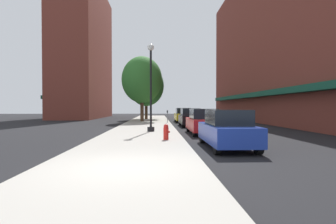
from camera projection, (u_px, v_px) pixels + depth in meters
name	position (u px, v px, depth m)	size (l,w,h in m)	color
ground_plane	(189.00, 125.00, 25.48)	(90.00, 90.00, 0.00)	black
sidewalk_slab	(147.00, 124.00, 26.32)	(4.80, 50.00, 0.12)	#A8A399
building_right_brick	(282.00, 38.00, 29.74)	(6.80, 40.00, 19.13)	brown
building_far_background	(84.00, 53.00, 43.66)	(6.80, 18.00, 21.25)	brown
lamppost	(151.00, 86.00, 17.98)	(0.48, 0.48, 5.90)	black
fire_hydrant	(166.00, 132.00, 13.44)	(0.33, 0.26, 0.79)	red
parking_meter_near	(167.00, 115.00, 27.45)	(0.14, 0.09, 1.31)	slate
tree_near	(146.00, 86.00, 36.86)	(4.89, 4.89, 7.40)	#422D1E
tree_mid	(142.00, 80.00, 30.74)	(4.67, 4.67, 7.50)	#422D1E
car_blue	(227.00, 129.00, 11.44)	(1.80, 4.30, 1.66)	black
car_red	(203.00, 122.00, 17.43)	(1.80, 4.30, 1.66)	black
car_black	(190.00, 118.00, 24.37)	(1.80, 4.30, 1.66)	black
car_yellow	(183.00, 115.00, 31.04)	(1.80, 4.30, 1.66)	black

